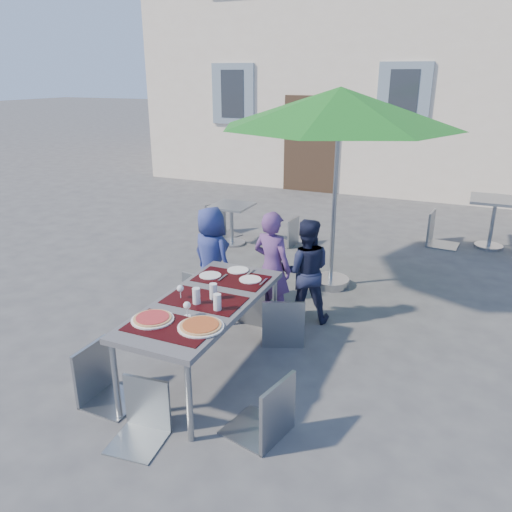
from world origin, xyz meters
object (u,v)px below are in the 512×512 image
at_px(pizza_near_right, 201,326).
at_px(bg_chair_l_1, 440,208).
at_px(cafe_table_1, 494,213).
at_px(child_2, 305,271).
at_px(chair_1, 253,279).
at_px(patio_umbrella, 340,108).
at_px(child_1, 272,268).
at_px(chair_3, 98,342).
at_px(bg_chair_r_0, 289,215).
at_px(cafe_table_0, 232,219).
at_px(child_0, 212,257).
at_px(chair_5, 138,379).
at_px(chair_2, 284,292).
at_px(pizza_near_left, 153,319).
at_px(chair_0, 203,267).
at_px(dining_table, 204,306).
at_px(chair_4, 267,372).
at_px(bg_chair_l_0, 219,200).

height_order(pizza_near_right, bg_chair_l_1, bg_chair_l_1).
relative_size(pizza_near_right, cafe_table_1, 0.46).
bearing_deg(child_2, chair_1, 7.84).
bearing_deg(patio_umbrella, child_1, -105.18).
bearing_deg(child_2, chair_3, 42.56).
bearing_deg(bg_chair_r_0, cafe_table_0, -160.36).
height_order(child_0, chair_5, child_0).
height_order(chair_2, chair_5, chair_2).
xyz_separation_m(child_0, chair_2, (1.12, -0.55, -0.04)).
height_order(pizza_near_left, child_1, child_1).
bearing_deg(child_2, cafe_table_0, -67.10).
distance_m(child_2, bg_chair_r_0, 2.66).
distance_m(child_1, chair_5, 2.21).
xyz_separation_m(child_1, chair_0, (-0.78, -0.17, -0.06)).
bearing_deg(dining_table, chair_3, -130.62).
bearing_deg(chair_3, pizza_near_right, 16.72).
relative_size(pizza_near_right, chair_4, 0.38).
bearing_deg(bg_chair_l_1, dining_table, -108.79).
bearing_deg(chair_5, chair_2, 74.80).
xyz_separation_m(chair_4, cafe_table_0, (-2.32, 4.11, -0.16)).
bearing_deg(bg_chair_r_0, child_1, -73.77).
bearing_deg(chair_4, child_1, 110.79).
xyz_separation_m(child_0, chair_5, (0.64, -2.33, -0.10)).
bearing_deg(chair_5, bg_chair_r_0, 96.71).
bearing_deg(child_2, chair_5, 57.67).
xyz_separation_m(chair_4, chair_5, (-0.88, -0.38, -0.07)).
bearing_deg(pizza_near_right, chair_2, 79.98).
height_order(dining_table, child_2, child_2).
bearing_deg(chair_2, pizza_near_left, -116.17).
bearing_deg(chair_4, cafe_table_1, 74.14).
bearing_deg(cafe_table_0, child_1, -54.52).
xyz_separation_m(pizza_near_right, chair_4, (0.62, -0.12, -0.19)).
bearing_deg(child_2, child_0, -17.73).
xyz_separation_m(bg_chair_l_0, bg_chair_r_0, (1.30, -0.07, -0.11)).
distance_m(chair_2, bg_chair_l_0, 3.88).
bearing_deg(chair_3, bg_chair_l_0, 105.42).
xyz_separation_m(dining_table, child_2, (0.49, 1.41, -0.10)).
height_order(chair_0, chair_1, chair_0).
xyz_separation_m(child_0, chair_3, (0.05, -2.08, -0.04)).
xyz_separation_m(child_2, chair_0, (-1.11, -0.35, -0.01)).
bearing_deg(bg_chair_l_1, chair_2, -106.51).
xyz_separation_m(chair_5, cafe_table_0, (-1.44, 4.49, -0.09)).
distance_m(chair_2, chair_5, 1.85).
bearing_deg(child_2, dining_table, 50.85).
bearing_deg(chair_1, chair_0, -172.84).
bearing_deg(chair_1, cafe_table_1, 57.52).
bearing_deg(chair_5, child_2, 77.66).
relative_size(pizza_near_right, child_0, 0.31).
distance_m(chair_1, patio_umbrella, 2.28).
bearing_deg(chair_5, chair_4, 23.42).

